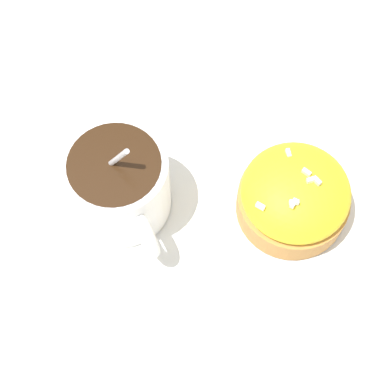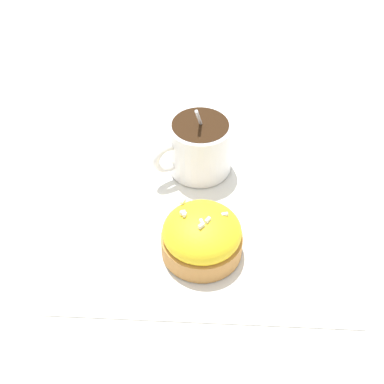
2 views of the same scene
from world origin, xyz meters
name	(u,v)px [view 2 (image 2 of 2)]	position (x,y,z in m)	size (l,w,h in m)	color
ground_plane	(206,207)	(0.00, 0.00, 0.00)	(3.00, 3.00, 0.00)	silver
paper_napkin	(206,206)	(0.00, 0.00, 0.00)	(0.33, 0.34, 0.00)	white
coffee_cup	(199,145)	(-0.07, -0.01, 0.04)	(0.08, 0.10, 0.10)	white
frosted_pastry	(198,236)	(0.07, 0.00, 0.03)	(0.09, 0.09, 0.06)	#C18442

